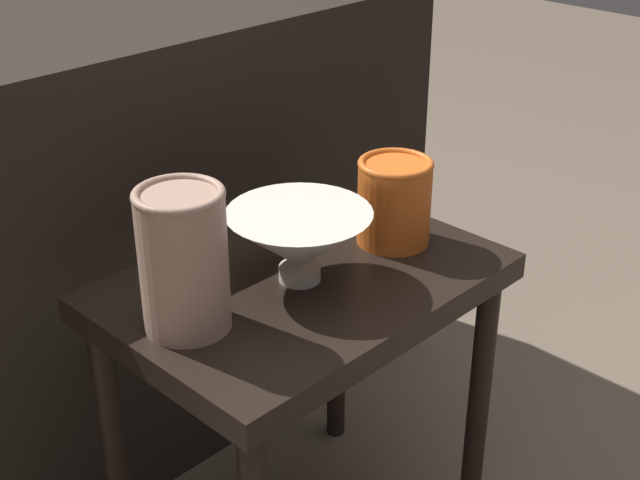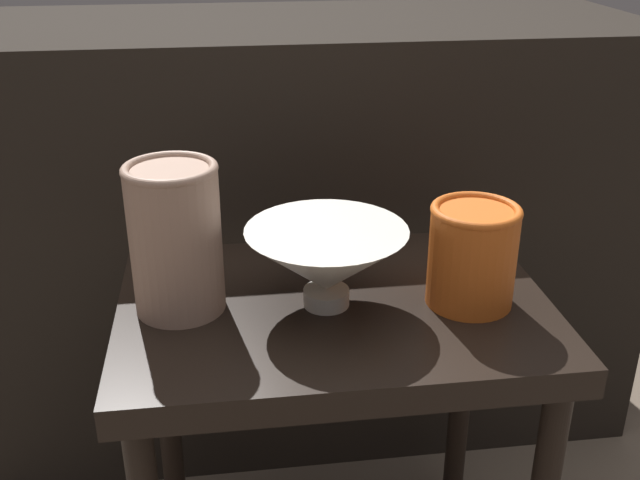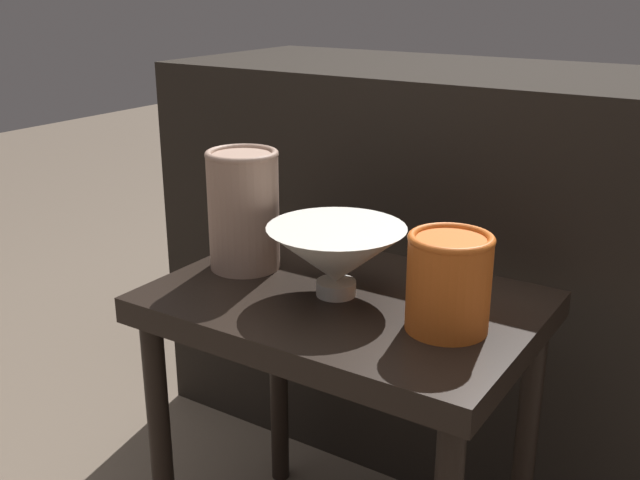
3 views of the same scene
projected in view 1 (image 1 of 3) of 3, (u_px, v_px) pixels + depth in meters
name	position (u px, v px, depth m)	size (l,w,h in m)	color
table	(303.00, 320.00, 1.33)	(0.57, 0.40, 0.53)	black
couch_backdrop	(105.00, 234.00, 1.69)	(1.30, 0.50, 0.81)	black
bowl	(299.00, 240.00, 1.26)	(0.21, 0.21, 0.11)	silver
vase_textured_left	(183.00, 258.00, 1.13)	(0.12, 0.12, 0.20)	tan
vase_colorful_right	(394.00, 200.00, 1.36)	(0.12, 0.12, 0.14)	orange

